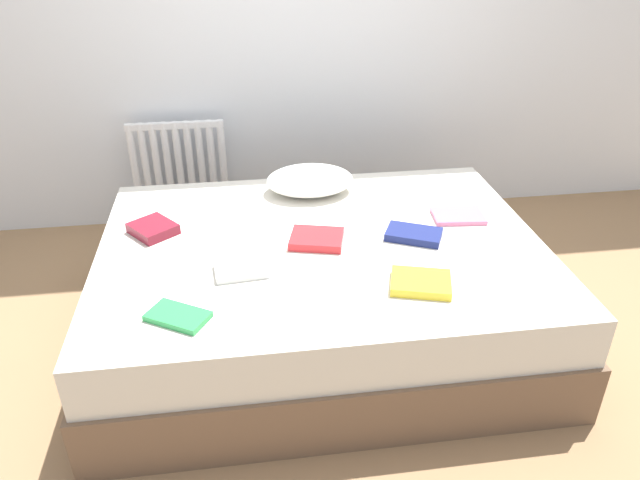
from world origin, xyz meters
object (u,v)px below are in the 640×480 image
at_px(textbook_red, 317,239).
at_px(pillow, 310,180).
at_px(textbook_maroon, 153,229).
at_px(textbook_pink, 458,216).
at_px(radiator, 180,169).
at_px(bed, 322,288).
at_px(textbook_green, 178,316).
at_px(textbook_navy, 414,234).
at_px(textbook_yellow, 421,283).
at_px(textbook_white, 241,270).

bearing_deg(textbook_red, pillow, 100.52).
bearing_deg(textbook_maroon, textbook_pink, 50.21).
xyz_separation_m(radiator, pillow, (0.72, -0.67, 0.17)).
relative_size(bed, textbook_maroon, 10.44).
height_order(radiator, textbook_green, radiator).
distance_m(textbook_red, textbook_navy, 0.44).
height_order(textbook_yellow, textbook_navy, same).
xyz_separation_m(textbook_maroon, textbook_navy, (1.17, -0.21, -0.01)).
bearing_deg(textbook_white, textbook_maroon, 129.12).
bearing_deg(textbook_yellow, radiator, 139.23).
bearing_deg(textbook_red, textbook_white, -134.72).
xyz_separation_m(bed, pillow, (0.01, 0.53, 0.32)).
height_order(pillow, textbook_green, pillow).
relative_size(radiator, pillow, 1.31).
height_order(textbook_green, textbook_navy, textbook_navy).
relative_size(bed, radiator, 3.39).
bearing_deg(textbook_maroon, bed, 38.30).
bearing_deg(textbook_yellow, textbook_pink, 73.84).
xyz_separation_m(textbook_pink, textbook_green, (-1.28, -0.62, 0.00)).
bearing_deg(textbook_maroon, textbook_green, -24.98).
xyz_separation_m(textbook_maroon, textbook_green, (0.15, -0.68, -0.01)).
distance_m(textbook_green, textbook_navy, 1.12).
height_order(textbook_yellow, textbook_pink, textbook_yellow).
bearing_deg(textbook_green, pillow, 90.46).
bearing_deg(textbook_pink, bed, -163.45).
bearing_deg(pillow, textbook_yellow, -71.18).
bearing_deg(textbook_white, textbook_navy, 7.94).
relative_size(radiator, textbook_green, 2.68).
distance_m(textbook_white, textbook_navy, 0.80).
xyz_separation_m(pillow, textbook_red, (-0.04, -0.54, -0.05)).
xyz_separation_m(radiator, textbook_green, (0.11, -1.69, 0.11)).
bearing_deg(textbook_white, radiator, 98.37).
xyz_separation_m(textbook_red, textbook_pink, (0.70, 0.14, -0.01)).
distance_m(textbook_white, textbook_pink, 1.10).
bearing_deg(textbook_pink, textbook_navy, -143.63).
bearing_deg(radiator, bed, -59.50).
xyz_separation_m(bed, textbook_red, (-0.02, -0.01, 0.27)).
bearing_deg(textbook_green, textbook_white, 81.44).
distance_m(pillow, textbook_green, 1.19).
xyz_separation_m(textbook_yellow, textbook_white, (-0.70, 0.20, -0.00)).
relative_size(textbook_yellow, textbook_green, 1.06).
distance_m(bed, textbook_green, 0.82).
bearing_deg(radiator, textbook_navy, -47.48).
height_order(pillow, textbook_yellow, pillow).
height_order(textbook_red, textbook_maroon, textbook_maroon).
xyz_separation_m(bed, textbook_yellow, (0.34, -0.41, 0.27)).
bearing_deg(textbook_green, textbook_pink, 57.53).
bearing_deg(textbook_white, pillow, 57.54).
height_order(textbook_yellow, textbook_green, textbook_yellow).
height_order(bed, textbook_white, textbook_white).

